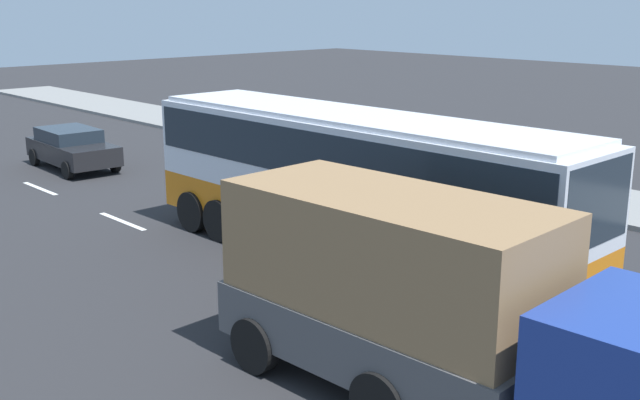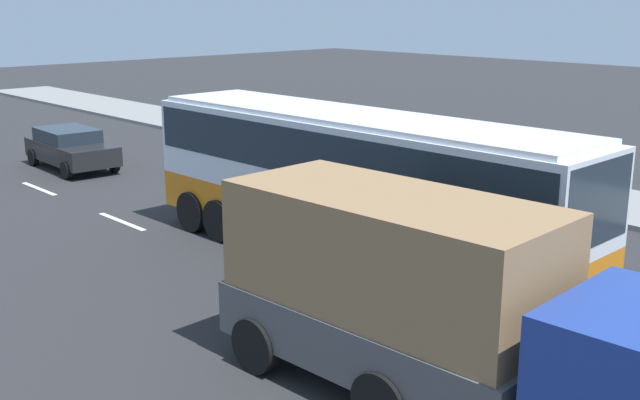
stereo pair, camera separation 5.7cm
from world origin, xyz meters
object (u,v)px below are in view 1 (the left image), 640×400
car_black_sedan (72,147)px  pedestrian_near_curb (403,149)px  cargo_truck (431,301)px  coach_bus (353,172)px

car_black_sedan → pedestrian_near_curb: size_ratio=2.87×
cargo_truck → car_black_sedan: (-19.99, 3.98, -0.90)m
cargo_truck → car_black_sedan: cargo_truck is taller
pedestrian_near_curb → coach_bus: bearing=14.2°
coach_bus → car_black_sedan: 14.63m
coach_bus → pedestrian_near_curb: coach_bus is taller
car_black_sedan → pedestrian_near_curb: (9.44, 7.70, 0.24)m
cargo_truck → pedestrian_near_curb: (-10.55, 11.68, -0.66)m
coach_bus → car_black_sedan: size_ratio=2.70×
pedestrian_near_curb → cargo_truck: bearing=22.9°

